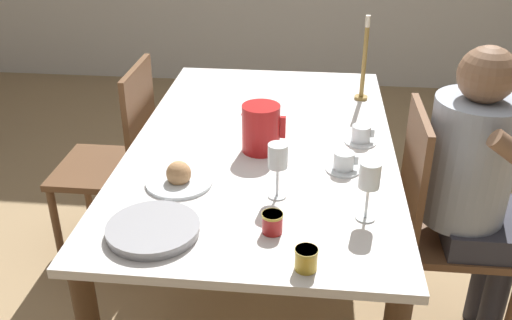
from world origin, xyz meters
TOP-DOWN VIEW (x-y plane):
  - ground_plane at (0.00, 0.00)m, footprint 20.00×20.00m
  - dining_table at (0.00, 0.00)m, footprint 1.00×1.69m
  - chair_person_side at (0.69, -0.13)m, footprint 0.42×0.42m
  - chair_opposite at (-0.69, 0.24)m, footprint 0.42×0.42m
  - person_seated at (0.78, -0.17)m, footprint 0.39×0.41m
  - red_pitcher at (0.00, -0.08)m, footprint 0.17×0.14m
  - wine_glass_water at (0.08, -0.40)m, footprint 0.06×0.06m
  - wine_glass_juice at (0.36, -0.50)m, footprint 0.06×0.06m
  - teacup_near_person at (0.30, -0.20)m, footprint 0.12×0.12m
  - teacup_across at (0.38, 0.03)m, footprint 0.12×0.12m
  - serving_tray at (-0.26, -0.65)m, footprint 0.27×0.27m
  - bread_plate at (-0.25, -0.36)m, footprint 0.23×0.23m
  - jam_jar_amber at (0.09, -0.61)m, footprint 0.06×0.06m
  - jam_jar_red at (0.19, -0.77)m, footprint 0.06×0.06m
  - candlestick_tall at (0.41, 0.49)m, footprint 0.06×0.06m

SIDE VIEW (x-z plane):
  - ground_plane at x=0.00m, z-range 0.00..0.00m
  - chair_person_side at x=0.69m, z-range 0.03..0.97m
  - chair_opposite at x=-0.69m, z-range 0.03..0.97m
  - dining_table at x=0.00m, z-range 0.28..1.01m
  - person_seated at x=0.78m, z-range 0.11..1.30m
  - serving_tray at x=-0.26m, z-range 0.74..0.77m
  - bread_plate at x=-0.25m, z-range 0.72..0.80m
  - teacup_near_person at x=0.30m, z-range 0.73..0.81m
  - teacup_across at x=0.38m, z-range 0.73..0.81m
  - jam_jar_amber at x=0.09m, z-range 0.74..0.81m
  - jam_jar_red at x=0.19m, z-range 0.74..0.81m
  - red_pitcher at x=0.00m, z-range 0.74..0.92m
  - wine_glass_water at x=0.08m, z-range 0.78..0.97m
  - wine_glass_juice at x=0.36m, z-range 0.78..0.97m
  - candlestick_tall at x=0.41m, z-range 0.70..1.08m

